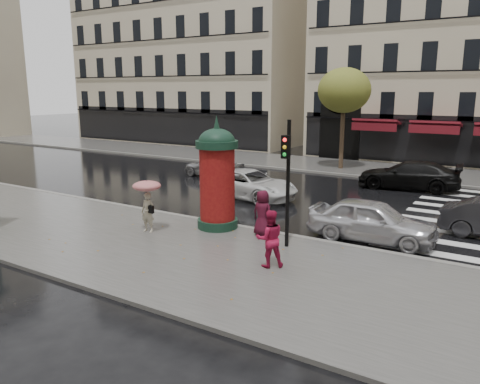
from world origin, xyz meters
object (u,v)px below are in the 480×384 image
Objects in this scene: woman_umbrella at (147,197)px; man_burgundy at (262,213)px; car_silver at (372,220)px; morris_column at (217,175)px; car_white at (249,184)px; woman_red at (270,239)px; car_far_silver at (214,166)px; traffic_light at (287,172)px; car_black at (409,175)px.

man_burgundy is (3.78, 1.81, -0.47)m from woman_umbrella.
morris_column is at bearing 107.13° from car_silver.
car_silver is at bearing -108.90° from car_white.
car_white is (0.07, 7.09, -0.72)m from woman_umbrella.
woman_red reaches higher than car_far_silver.
woman_red is at bearing -78.30° from traffic_light.
car_black reaches higher than car_far_silver.
traffic_light is (3.21, -0.68, 0.52)m from morris_column.
morris_column reaches higher than man_burgundy.
car_far_silver is (-8.42, 9.02, -0.27)m from man_burgundy.
traffic_light is (-0.38, 1.84, 1.68)m from woman_red.
man_burgundy is (-1.65, 2.52, -0.03)m from woman_red.
car_white is at bearing 129.86° from traffic_light.
car_black is at bearing 109.80° from car_far_silver.
man_burgundy is 0.39× the size of morris_column.
car_white is 8.87m from car_black.
morris_column reaches higher than car_black.
car_silver is 13.85m from car_far_silver.
woman_red reaches higher than car_silver.
morris_column is at bearing 6.05° from man_burgundy.
woman_umbrella is 1.15× the size of woman_red.
morris_column is 0.81× the size of car_black.
car_silver is at bearing 26.76° from woman_umbrella.
woman_umbrella is at bearing 31.70° from man_burgundy.
car_white is (-1.76, 5.28, -1.44)m from morris_column.
car_black is (6.16, 6.39, 0.06)m from car_white.
woman_umbrella is 11.81m from car_far_silver.
woman_red is at bearing -138.35° from car_white.
man_burgundy is 11.92m from car_black.
car_black is at bearing 65.18° from woman_umbrella.
car_black is 11.20m from car_far_silver.
morris_column is at bearing 41.82° from car_far_silver.
morris_column reaches higher than traffic_light.
woman_red reaches higher than car_white.
car_silver is at bearing 64.72° from car_far_silver.
woman_red is at bearing -35.04° from morris_column.
woman_umbrella is at bearing -47.06° from woman_red.
morris_column is (-1.94, 0.00, 1.19)m from man_burgundy.
morris_column reaches higher than woman_umbrella.
woman_umbrella is 0.38× the size of car_black.
car_far_silver is at bearing -88.54° from woman_red.
man_burgundy is at bearing 151.79° from traffic_light.
morris_column reaches higher than woman_red.
traffic_light is 8.01m from car_white.
morris_column is at bearing 168.03° from traffic_light.
car_black is (1.19, 12.35, -1.90)m from traffic_light.
woman_umbrella is 0.47× the size of traffic_light.
morris_column reaches higher than car_silver.
woman_umbrella is 0.44× the size of car_silver.
car_black is 1.32× the size of car_far_silver.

